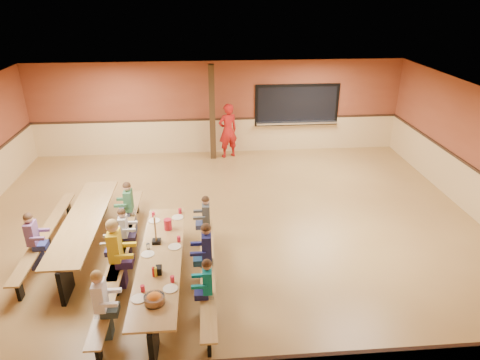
{
  "coord_description": "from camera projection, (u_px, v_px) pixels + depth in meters",
  "views": [
    {
      "loc": [
        -0.41,
        -8.63,
        5.14
      ],
      "look_at": [
        0.31,
        0.08,
        1.15
      ],
      "focal_mm": 32.0,
      "sensor_mm": 36.0,
      "label": 1
    }
  ],
  "objects": [
    {
      "name": "ground",
      "position": [
        227.0,
        226.0,
        9.99
      ],
      "size": [
        12.0,
        12.0,
        0.0
      ],
      "primitive_type": "plane",
      "color": "olive",
      "rests_on": "ground"
    },
    {
      "name": "room_envelope",
      "position": [
        227.0,
        200.0,
        9.7
      ],
      "size": [
        12.04,
        10.04,
        3.02
      ],
      "color": "brown",
      "rests_on": "ground"
    },
    {
      "name": "kitchen_pass_through",
      "position": [
        297.0,
        107.0,
        14.06
      ],
      "size": [
        2.78,
        0.28,
        1.38
      ],
      "color": "black",
      "rests_on": "ground"
    },
    {
      "name": "structural_post",
      "position": [
        212.0,
        113.0,
        13.34
      ],
      "size": [
        0.18,
        0.18,
        3.0
      ],
      "primitive_type": "cube",
      "color": "#2F1F0F",
      "rests_on": "ground"
    },
    {
      "name": "cafeteria_table_main",
      "position": [
        161.0,
        267.0,
        7.68
      ],
      "size": [
        1.91,
        3.7,
        0.74
      ],
      "color": "#9E753E",
      "rests_on": "ground"
    },
    {
      "name": "cafeteria_table_second",
      "position": [
        85.0,
        227.0,
        8.95
      ],
      "size": [
        1.91,
        3.7,
        0.74
      ],
      "color": "#9E753E",
      "rests_on": "ground"
    },
    {
      "name": "seated_child_white_left",
      "position": [
        101.0,
        305.0,
        6.63
      ],
      "size": [
        0.38,
        0.31,
        1.24
      ],
      "primitive_type": null,
      "color": "white",
      "rests_on": "ground"
    },
    {
      "name": "seated_adult_yellow",
      "position": [
        116.0,
        254.0,
        7.76
      ],
      "size": [
        0.45,
        0.37,
        1.38
      ],
      "primitive_type": null,
      "color": "gold",
      "rests_on": "ground"
    },
    {
      "name": "seated_child_grey_left",
      "position": [
        124.0,
        235.0,
        8.59
      ],
      "size": [
        0.34,
        0.28,
        1.14
      ],
      "primitive_type": null,
      "color": "silver",
      "rests_on": "ground"
    },
    {
      "name": "seated_child_teal_right",
      "position": [
        208.0,
        290.0,
        7.03
      ],
      "size": [
        0.34,
        0.28,
        1.15
      ],
      "primitive_type": null,
      "color": "#0C7D87",
      "rests_on": "ground"
    },
    {
      "name": "seated_child_navy_right",
      "position": [
        207.0,
        254.0,
        7.87
      ],
      "size": [
        0.39,
        0.32,
        1.25
      ],
      "primitive_type": null,
      "color": "navy",
      "rests_on": "ground"
    },
    {
      "name": "seated_child_char_right",
      "position": [
        206.0,
        222.0,
        9.04
      ],
      "size": [
        0.35,
        0.28,
        1.16
      ],
      "primitive_type": null,
      "color": "#495053",
      "rests_on": "ground"
    },
    {
      "name": "seated_child_purple_sec",
      "position": [
        34.0,
        242.0,
        8.3
      ],
      "size": [
        0.37,
        0.3,
        1.21
      ],
      "primitive_type": null,
      "color": "#774F83",
      "rests_on": "ground"
    },
    {
      "name": "seated_child_green_sec",
      "position": [
        129.0,
        208.0,
        9.53
      ],
      "size": [
        0.38,
        0.31,
        1.22
      ],
      "primitive_type": null,
      "color": "#356D44",
      "rests_on": "ground"
    },
    {
      "name": "seated_child_tan_sec",
      "position": [
        117.0,
        248.0,
        8.14
      ],
      "size": [
        0.34,
        0.28,
        1.16
      ],
      "primitive_type": null,
      "color": "tan",
      "rests_on": "ground"
    },
    {
      "name": "standing_woman",
      "position": [
        228.0,
        131.0,
        13.71
      ],
      "size": [
        0.76,
        0.64,
        1.77
      ],
      "primitive_type": "imported",
      "rotation": [
        0.0,
        0.0,
        3.53
      ],
      "color": "#AC1613",
      "rests_on": "ground"
    },
    {
      "name": "punch_pitcher",
      "position": [
        168.0,
        224.0,
        8.41
      ],
      "size": [
        0.16,
        0.16,
        0.22
      ],
      "primitive_type": "cylinder",
      "color": "red",
      "rests_on": "cafeteria_table_main"
    },
    {
      "name": "chip_bowl",
      "position": [
        154.0,
        299.0,
        6.47
      ],
      "size": [
        0.32,
        0.32,
        0.15
      ],
      "primitive_type": null,
      "color": "orange",
      "rests_on": "cafeteria_table_main"
    },
    {
      "name": "napkin_dispenser",
      "position": [
        159.0,
        270.0,
        7.14
      ],
      "size": [
        0.1,
        0.14,
        0.13
      ],
      "primitive_type": "cube",
      "color": "black",
      "rests_on": "cafeteria_table_main"
    },
    {
      "name": "condiment_mustard",
      "position": [
        155.0,
        272.0,
        7.06
      ],
      "size": [
        0.06,
        0.06,
        0.17
      ],
      "primitive_type": "cylinder",
      "color": "yellow",
      "rests_on": "cafeteria_table_main"
    },
    {
      "name": "condiment_ketchup",
      "position": [
        154.0,
        272.0,
        7.06
      ],
      "size": [
        0.06,
        0.06,
        0.17
      ],
      "primitive_type": "cylinder",
      "color": "#B2140F",
      "rests_on": "cafeteria_table_main"
    },
    {
      "name": "table_paddle",
      "position": [
        156.0,
        236.0,
        7.96
      ],
      "size": [
        0.16,
        0.16,
        0.56
      ],
      "color": "black",
      "rests_on": "cafeteria_table_main"
    },
    {
      "name": "place_settings",
      "position": [
        160.0,
        254.0,
        7.57
      ],
      "size": [
        0.65,
        3.3,
        0.11
      ],
      "primitive_type": null,
      "color": "beige",
      "rests_on": "cafeteria_table_main"
    }
  ]
}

